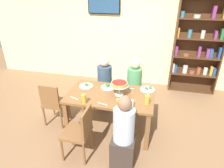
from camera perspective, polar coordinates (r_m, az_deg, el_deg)
name	(u,v)px	position (r m, az deg, el deg)	size (l,w,h in m)	color
ground_plane	(111,128)	(3.82, -0.36, -12.70)	(12.00, 12.00, 0.00)	#846042
rear_partition	(131,30)	(5.22, 5.58, 15.18)	(8.00, 0.12, 2.80)	beige
dining_table	(111,99)	(3.45, -0.39, -4.39)	(1.49, 0.88, 0.74)	brown
bookshelf	(198,48)	(5.14, 23.64, 9.57)	(1.10, 0.30, 2.21)	#4C2D19
television	(104,3)	(5.19, -2.36, 22.36)	(0.81, 0.05, 0.50)	black
diner_near_right	(123,137)	(2.91, 3.33, -14.98)	(0.34, 0.34, 1.15)	#382D28
diner_far_right	(134,89)	(4.13, 6.34, -1.42)	(0.34, 0.34, 1.15)	#382D28
diner_far_left	(105,86)	(4.21, -2.10, -0.67)	(0.34, 0.34, 1.15)	#382D28
chair_near_left	(80,131)	(3.05, -9.12, -13.19)	(0.40, 0.40, 0.87)	brown
chair_head_west	(54,102)	(3.82, -16.55, -5.08)	(0.40, 0.40, 0.87)	brown
deep_dish_pizza_stand	(119,85)	(3.30, 2.13, -0.19)	(0.31, 0.31, 0.24)	silver
salad_plate_near_diner	(148,89)	(3.60, 10.27, -1.44)	(0.26, 0.26, 0.07)	white
salad_plate_far_diner	(86,86)	(3.69, -7.50, -0.48)	(0.25, 0.25, 0.07)	white
salad_plate_spare	(108,86)	(3.62, -1.14, -0.70)	(0.25, 0.25, 0.07)	white
beer_glass_amber_tall	(84,99)	(3.15, -8.11, -4.26)	(0.07, 0.07, 0.16)	gold
beer_glass_amber_short	(119,104)	(3.00, 1.95, -5.70)	(0.08, 0.08, 0.15)	gold
beer_glass_amber_spare	(147,100)	(3.15, 10.13, -4.48)	(0.08, 0.08, 0.15)	gold
water_glass_clear_near	(131,103)	(3.06, 5.66, -5.62)	(0.07, 0.07, 0.11)	white
cutlery_fork_near	(129,88)	(3.61, 4.95, -1.23)	(0.18, 0.02, 0.01)	silver
cutlery_knife_near	(74,98)	(3.35, -10.93, -3.97)	(0.18, 0.02, 0.01)	silver
cutlery_fork_far	(103,104)	(3.13, -2.73, -5.77)	(0.18, 0.02, 0.01)	silver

